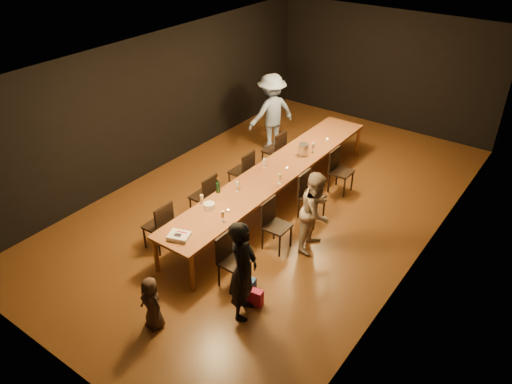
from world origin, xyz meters
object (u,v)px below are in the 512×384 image
Objects in this scene: chair_left_2 at (241,171)px; woman_tan at (316,211)px; table at (275,173)px; chair_right_1 at (277,226)px; chair_right_0 at (234,262)px; chair_left_3 at (274,150)px; woman_birthday at (243,270)px; champagne_bottle at (218,185)px; chair_right_3 at (341,172)px; plate_stack at (209,206)px; birthday_cake at (179,236)px; child at (152,303)px; chair_right_2 at (312,196)px; chair_left_0 at (158,225)px; ice_bucket at (303,149)px; chair_left_1 at (203,196)px.

woman_tan reaches higher than chair_left_2.
chair_right_1 reaches higher than table.
woman_tan reaches higher than chair_right_0.
chair_right_0 is at bearing -144.69° from chair_left_2.
woman_tan is at bearing -29.45° from table.
woman_birthday is (2.19, -4.01, 0.35)m from chair_left_3.
champagne_bottle reaches higher than table.
chair_left_3 is 0.57× the size of woman_birthday.
plate_stack is (-1.02, -2.99, 0.34)m from chair_right_3.
birthday_cake is (-0.85, -0.32, 0.32)m from chair_right_0.
chair_right_0 is 3.60m from chair_right_3.
chair_left_2 is at bearing 109.72° from champagne_bottle.
child reaches higher than table.
chair_right_2 and chair_left_2 have the same top height.
child is (-0.90, -0.97, -0.39)m from woman_birthday.
chair_right_1 is at bearing 88.15° from child.
chair_right_0 is 1.73m from woman_tan.
plate_stack is at bearing -59.82° from chair_right_1.
plate_stack is 0.56m from champagne_bottle.
table is 2.56m from chair_right_0.
woman_tan is at bearing -109.19° from chair_left_2.
ice_bucket is at bearing -15.63° from chair_left_0.
chair_right_1 and chair_right_3 have the same top height.
champagne_bottle is (-1.75, -0.52, 0.16)m from woman_tan.
child is 2.11m from plate_stack.
chair_right_1 is at bearing -54.69° from table.
chair_left_0 is at bearing 140.03° from birthday_cake.
chair_left_1 is at bearing 0.00° from chair_left_0.
child reaches higher than plate_stack.
champagne_bottle is (-1.24, -0.09, 0.44)m from chair_right_1.
chair_right_1 is at bearing -144.69° from chair_left_3.
birthday_cake is (-0.85, -1.52, 0.32)m from chair_right_1.
chair_left_1 is (-1.70, -2.40, 0.00)m from chair_right_3.
chair_left_0 is at bearing -25.28° from chair_right_3.
chair_right_0 is at bearing 1.00° from birthday_cake.
table is 2.56m from chair_left_0.
chair_right_0 reaches higher than table.
plate_stack is at bearing -95.20° from ice_bucket.
chair_right_0 is at bearing 156.72° from woman_tan.
table is 1.36m from champagne_bottle.
chair_left_2 is 2.98× the size of champagne_bottle.
chair_right_3 is at bearing 58.31° from birthday_cake.
ice_bucket is (0.25, 2.71, 0.06)m from plate_stack.
champagne_bottle is (0.46, -2.49, 0.44)m from chair_left_3.
chair_left_1 is at bearing 95.24° from woman_tan.
champagne_bottle is (0.46, -1.29, 0.44)m from chair_left_2.
woman_birthday is (1.34, -2.81, 0.12)m from table.
chair_right_0 reaches higher than child.
woman_tan is 1.84m from champagne_bottle.
child is 2.18× the size of birthday_cake.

